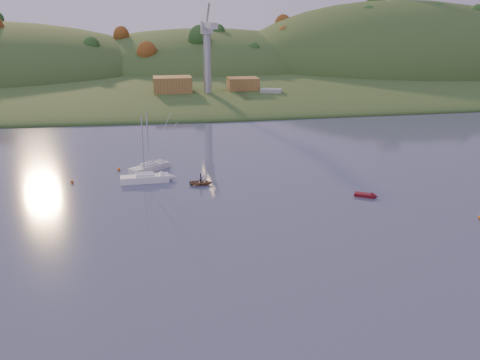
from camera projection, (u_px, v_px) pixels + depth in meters
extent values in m
plane|color=#323853|center=(346.00, 346.00, 42.78)|extent=(500.00, 500.00, 0.00)
cube|color=#2E4B1E|center=(179.00, 65.00, 258.91)|extent=(620.00, 220.00, 1.50)
ellipsoid|color=#2E4B1E|center=(189.00, 83.00, 197.83)|extent=(640.00, 150.00, 7.00)
ellipsoid|color=#2E4B1E|center=(204.00, 69.00, 241.69)|extent=(140.00, 120.00, 36.00)
ellipsoid|color=#2E4B1E|center=(395.00, 70.00, 240.96)|extent=(150.00, 130.00, 60.00)
cube|color=slate|center=(217.00, 97.00, 157.85)|extent=(42.00, 16.00, 2.40)
cube|color=olive|center=(173.00, 85.00, 155.65)|extent=(11.00, 8.00, 4.80)
cube|color=olive|center=(243.00, 84.00, 160.01)|extent=(9.00, 7.00, 4.00)
cylinder|color=#B7B7BC|center=(207.00, 62.00, 152.40)|extent=(2.20, 2.20, 18.00)
cube|color=#B7B7BC|center=(207.00, 28.00, 149.51)|extent=(3.20, 3.20, 3.20)
cube|color=#B7B7BC|center=(210.00, 25.00, 140.75)|extent=(1.80, 18.00, 1.60)
cube|color=#B7B7BC|center=(205.00, 24.00, 153.91)|extent=(1.80, 10.00, 1.60)
cube|color=silver|center=(149.00, 168.00, 89.20)|extent=(6.92, 6.37, 1.00)
cube|color=silver|center=(149.00, 165.00, 89.03)|extent=(3.13, 3.01, 0.63)
cylinder|color=silver|center=(148.00, 139.00, 87.67)|extent=(0.18, 0.18, 9.06)
cylinder|color=silver|center=(149.00, 163.00, 88.96)|extent=(2.28, 1.98, 0.12)
cylinder|color=silver|center=(149.00, 163.00, 88.93)|extent=(2.16, 1.93, 0.36)
cube|color=white|center=(145.00, 179.00, 83.42)|extent=(7.58, 2.75, 1.02)
cube|color=white|center=(145.00, 175.00, 83.25)|extent=(2.90, 1.87, 0.65)
cylinder|color=silver|center=(143.00, 147.00, 81.85)|extent=(0.18, 0.18, 9.30)
cylinder|color=silver|center=(144.00, 174.00, 83.17)|extent=(2.98, 0.33, 0.12)
cylinder|color=white|center=(144.00, 173.00, 83.14)|extent=(2.62, 0.54, 0.36)
imported|color=#856549|center=(201.00, 183.00, 82.06)|extent=(3.79, 2.92, 0.73)
imported|color=black|center=(201.00, 180.00, 81.93)|extent=(0.45, 0.62, 1.58)
cube|color=#600D15|center=(365.00, 195.00, 76.91)|extent=(3.02, 2.45, 0.47)
cone|color=#600D15|center=(375.00, 196.00, 76.41)|extent=(1.44, 1.49, 1.14)
cube|color=slate|center=(271.00, 98.00, 156.59)|extent=(15.44, 9.84, 1.87)
cube|color=#B7B7BC|center=(271.00, 93.00, 156.11)|extent=(6.92, 5.05, 2.49)
sphere|color=orange|center=(480.00, 217.00, 68.58)|extent=(0.50, 0.50, 0.50)
sphere|color=orange|center=(72.00, 182.00, 82.93)|extent=(0.50, 0.50, 0.50)
sphere|color=orange|center=(119.00, 169.00, 89.48)|extent=(0.50, 0.50, 0.50)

